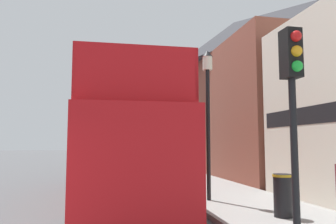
{
  "coord_description": "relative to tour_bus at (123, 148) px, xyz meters",
  "views": [
    {
      "loc": [
        2.46,
        -4.9,
        1.94
      ],
      "look_at": [
        4.65,
        5.6,
        2.98
      ],
      "focal_mm": 35.0,
      "sensor_mm": 36.0,
      "label": 1
    }
  ],
  "objects": [
    {
      "name": "parked_car_ahead_of_bus",
      "position": [
        0.78,
        8.18,
        -1.08
      ],
      "size": [
        2.02,
        4.29,
        1.46
      ],
      "rotation": [
        0.0,
        0.0,
        -0.04
      ],
      "color": "navy",
      "rests_on": "ground_plane"
    },
    {
      "name": "lamp_post_second",
      "position": [
        2.43,
        6.56,
        1.88
      ],
      "size": [
        0.35,
        0.35,
        5.13
      ],
      "color": "black",
      "rests_on": "sidewalk"
    },
    {
      "name": "brick_terrace_rear",
      "position": [
        8.42,
        9.53,
        3.52
      ],
      "size": [
        6.0,
        18.22,
        10.58
      ],
      "color": "brown",
      "rests_on": "ground_plane"
    },
    {
      "name": "litter_bin",
      "position": [
        3.64,
        -4.24,
        -1.07
      ],
      "size": [
        0.48,
        0.48,
        1.05
      ],
      "color": "black",
      "rests_on": "sidewalk"
    },
    {
      "name": "lamp_post_third",
      "position": [
        2.47,
        14.7,
        1.62
      ],
      "size": [
        0.35,
        0.35,
        4.7
      ],
      "color": "black",
      "rests_on": "sidewalk"
    },
    {
      "name": "tour_bus",
      "position": [
        0.0,
        0.0,
        0.0
      ],
      "size": [
        2.77,
        11.26,
        3.94
      ],
      "rotation": [
        0.0,
        0.0,
        -0.02
      ],
      "color": "red",
      "rests_on": "ground_plane"
    },
    {
      "name": "sidewalk",
      "position": [
        3.69,
        11.17,
        -1.7
      ],
      "size": [
        3.46,
        108.0,
        0.14
      ],
      "color": "gray",
      "rests_on": "ground_plane"
    },
    {
      "name": "ground_plane",
      "position": [
        -3.28,
        14.17,
        -1.77
      ],
      "size": [
        144.0,
        144.0,
        0.0
      ],
      "primitive_type": "plane",
      "color": "#4C4C4F"
    },
    {
      "name": "lamp_post_nearest",
      "position": [
        2.64,
        -1.57,
        1.73
      ],
      "size": [
        0.35,
        0.35,
        4.89
      ],
      "color": "black",
      "rests_on": "sidewalk"
    },
    {
      "name": "traffic_signal",
      "position": [
        2.36,
        -6.82,
        1.13
      ],
      "size": [
        0.28,
        0.42,
        3.76
      ],
      "color": "black",
      "rests_on": "sidewalk"
    }
  ]
}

